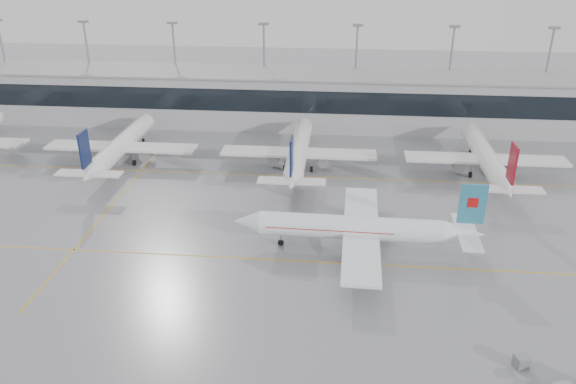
{
  "coord_description": "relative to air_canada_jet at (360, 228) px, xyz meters",
  "views": [
    {
      "loc": [
        7.41,
        -66.93,
        41.64
      ],
      "look_at": [
        0.0,
        12.0,
        5.0
      ],
      "focal_mm": 35.0,
      "sensor_mm": 36.0,
      "label": 1
    }
  ],
  "objects": [
    {
      "name": "terminal_roof",
      "position": [
        -11.01,
        58.19,
        8.67
      ],
      "size": [
        182.0,
        16.0,
        0.4
      ],
      "primitive_type": "cube",
      "color": "gray",
      "rests_on": "ground"
    },
    {
      "name": "gse_unit",
      "position": [
        16.55,
        -22.64,
        -2.84
      ],
      "size": [
        1.73,
        1.67,
        1.38
      ],
      "primitive_type": "cube",
      "rotation": [
        0.0,
        0.0,
        0.34
      ],
      "color": "gray",
      "rests_on": "ground"
    },
    {
      "name": "terminal",
      "position": [
        -11.01,
        58.19,
        2.47
      ],
      "size": [
        180.0,
        15.0,
        12.0
      ],
      "primitive_type": "cube",
      "color": "#A2A2A6",
      "rests_on": "ground"
    },
    {
      "name": "ground",
      "position": [
        -11.01,
        -3.81,
        -3.53
      ],
      "size": [
        320.0,
        320.0,
        0.0
      ],
      "primitive_type": "plane",
      "color": "gray",
      "rests_on": "ground"
    },
    {
      "name": "taxi_line_north",
      "position": [
        -11.01,
        26.19,
        -3.53
      ],
      "size": [
        120.0,
        0.25,
        0.01
      ],
      "primitive_type": "cube",
      "color": "gold",
      "rests_on": "ground"
    },
    {
      "name": "taxi_line_cross",
      "position": [
        -41.01,
        11.19,
        -3.53
      ],
      "size": [
        0.25,
        60.0,
        0.01
      ],
      "primitive_type": "cube",
      "color": "gold",
      "rests_on": "ground"
    },
    {
      "name": "air_canada_jet",
      "position": [
        0.0,
        0.0,
        0.0
      ],
      "size": [
        35.76,
        28.37,
        11.17
      ],
      "rotation": [
        0.0,
        0.0,
        3.12
      ],
      "color": "white",
      "rests_on": "ground"
    },
    {
      "name": "terminal_glass",
      "position": [
        -11.01,
        50.64,
        3.97
      ],
      "size": [
        180.0,
        0.2,
        5.0
      ],
      "primitive_type": "cube",
      "color": "black",
      "rests_on": "ground"
    },
    {
      "name": "parked_jet_c",
      "position": [
        -11.01,
        29.88,
        0.18
      ],
      "size": [
        29.64,
        36.96,
        11.72
      ],
      "rotation": [
        0.0,
        0.0,
        1.57
      ],
      "color": "white",
      "rests_on": "ground"
    },
    {
      "name": "taxi_line_main",
      "position": [
        -11.01,
        -3.81,
        -3.53
      ],
      "size": [
        120.0,
        0.25,
        0.01
      ],
      "primitive_type": "cube",
      "color": "gold",
      "rests_on": "ground"
    },
    {
      "name": "light_masts",
      "position": [
        -11.01,
        64.19,
        9.81
      ],
      "size": [
        156.4,
        1.0,
        22.6
      ],
      "color": "gray",
      "rests_on": "ground"
    },
    {
      "name": "parked_jet_b",
      "position": [
        -46.01,
        29.88,
        0.18
      ],
      "size": [
        29.64,
        36.96,
        11.72
      ],
      "rotation": [
        0.0,
        0.0,
        1.57
      ],
      "color": "white",
      "rests_on": "ground"
    },
    {
      "name": "parked_jet_d",
      "position": [
        23.99,
        29.88,
        0.18
      ],
      "size": [
        29.64,
        36.96,
        11.72
      ],
      "rotation": [
        0.0,
        0.0,
        1.57
      ],
      "color": "white",
      "rests_on": "ground"
    }
  ]
}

